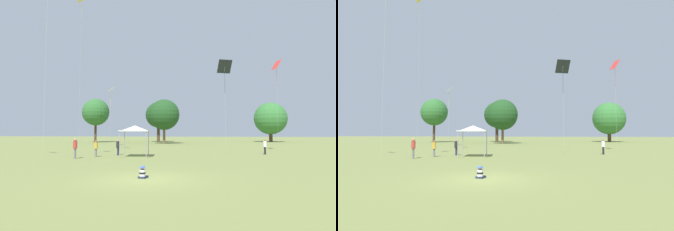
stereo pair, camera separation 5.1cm
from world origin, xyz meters
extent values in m
plane|color=olive|center=(0.00, 0.00, 0.00)|extent=(300.00, 300.00, 0.00)
cube|color=#282D47|center=(-0.22, 0.34, 0.05)|extent=(0.45, 0.52, 0.10)
cylinder|color=white|center=(-0.23, 0.26, 0.26)|extent=(0.35, 0.35, 0.31)
cylinder|color=black|center=(-0.23, 0.26, 0.26)|extent=(0.36, 0.36, 0.09)
sphere|color=brown|center=(-0.23, 0.26, 0.50)|extent=(0.21, 0.21, 0.21)
cylinder|color=#4C70B7|center=(-0.23, 0.26, 0.50)|extent=(0.36, 0.36, 0.01)
cylinder|color=#4C70B7|center=(-0.23, 0.26, 0.55)|extent=(0.21, 0.21, 0.09)
cylinder|color=slate|center=(-7.57, 10.67, 0.37)|extent=(0.26, 0.26, 0.75)
cylinder|color=gold|center=(-7.57, 10.67, 1.05)|extent=(0.47, 0.47, 0.59)
sphere|color=brown|center=(-7.57, 10.67, 1.43)|extent=(0.20, 0.20, 0.20)
cylinder|color=black|center=(8.43, 16.20, 0.38)|extent=(0.27, 0.27, 0.77)
cylinder|color=silver|center=(8.43, 16.20, 1.07)|extent=(0.49, 0.49, 0.61)
sphere|color=brown|center=(8.43, 16.20, 1.47)|extent=(0.21, 0.21, 0.21)
cylinder|color=slate|center=(-8.57, 8.73, 0.43)|extent=(0.22, 0.22, 0.86)
cylinder|color=#B23833|center=(-8.57, 8.73, 1.21)|extent=(0.41, 0.41, 0.68)
sphere|color=tan|center=(-8.57, 8.73, 1.65)|extent=(0.23, 0.23, 0.23)
cylinder|color=#282D42|center=(-6.15, 12.65, 0.37)|extent=(0.30, 0.30, 0.75)
cylinder|color=#232328|center=(-6.15, 12.65, 1.05)|extent=(0.54, 0.54, 0.59)
sphere|color=#A37556|center=(-6.15, 12.65, 1.43)|extent=(0.20, 0.20, 0.20)
cube|color=white|center=(-4.00, 11.26, 2.40)|extent=(2.99, 2.99, 0.08)
cone|color=white|center=(-4.00, 11.26, 2.67)|extent=(2.84, 2.84, 0.47)
cylinder|color=#99999E|center=(-5.35, 12.23, 1.18)|extent=(0.07, 0.07, 2.36)
cylinder|color=#99999E|center=(-3.03, 12.60, 1.18)|extent=(0.07, 0.07, 2.36)
cylinder|color=#99999E|center=(-4.98, 9.92, 1.18)|extent=(0.07, 0.07, 2.36)
cylinder|color=#99999E|center=(-2.66, 10.29, 1.18)|extent=(0.07, 0.07, 2.36)
cube|color=yellow|center=(-10.32, 20.65, 8.01)|extent=(1.17, 1.23, 0.65)
cylinder|color=yellow|center=(-10.32, 20.65, 6.72)|extent=(0.02, 0.02, 1.90)
cylinder|color=#BCB7A8|center=(-10.32, 20.65, 4.01)|extent=(0.01, 0.01, 8.01)
cube|color=yellow|center=(-14.82, 20.68, 20.92)|extent=(1.48, 1.52, 0.79)
cylinder|color=yellow|center=(-14.82, 20.68, 19.77)|extent=(0.02, 0.02, 1.45)
cylinder|color=#BCB7A8|center=(-14.82, 20.68, 10.46)|extent=(0.01, 0.01, 20.91)
cube|color=red|center=(10.78, 20.59, 10.43)|extent=(1.05, 1.41, 1.09)
cylinder|color=red|center=(10.78, 20.59, 8.89)|extent=(0.02, 0.02, 2.19)
cylinder|color=#BCB7A8|center=(10.78, 20.59, 5.22)|extent=(0.01, 0.01, 10.42)
cylinder|color=#BCB7A8|center=(-10.29, 6.80, 7.94)|extent=(0.01, 0.01, 15.87)
cube|color=#1E2328|center=(4.35, 13.39, 8.67)|extent=(1.51, 1.12, 1.18)
cylinder|color=#1E2328|center=(4.35, 13.39, 7.14)|extent=(0.02, 0.02, 2.12)
cylinder|color=#BCB7A8|center=(4.35, 13.39, 4.34)|extent=(0.01, 0.01, 8.67)
cylinder|color=#473323|center=(17.20, 56.17, 1.83)|extent=(0.85, 0.85, 3.66)
sphere|color=#337033|center=(17.20, 56.17, 5.85)|extent=(7.95, 7.95, 7.95)
cylinder|color=#473323|center=(-24.58, 46.44, 2.73)|extent=(0.56, 0.56, 5.46)
sphere|color=#2D662D|center=(-24.58, 46.44, 7.22)|extent=(6.42, 6.42, 6.42)
cylinder|color=#473323|center=(-10.33, 51.71, 2.50)|extent=(0.74, 0.74, 5.00)
sphere|color=#1E471E|center=(-10.33, 51.71, 6.77)|extent=(6.44, 6.44, 6.44)
cylinder|color=brown|center=(-6.95, 41.53, 2.14)|extent=(0.52, 0.52, 4.29)
sphere|color=#1E471E|center=(-6.95, 41.53, 6.06)|extent=(6.44, 6.44, 6.44)
camera|label=1|loc=(3.21, -12.26, 2.20)|focal=28.00mm
camera|label=2|loc=(3.26, -12.25, 2.20)|focal=28.00mm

